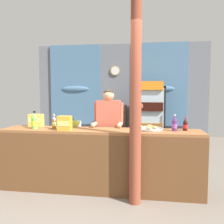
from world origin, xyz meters
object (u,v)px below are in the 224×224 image
object	(u,v)px
timber_post	(136,107)
bottle_shelf_rack	(117,127)
soda_bottle_grape_soda	(175,124)
snack_box_instant_noodle	(36,120)
soda_bottle_lime_soda	(35,121)
snack_box_choco_powder	(65,123)
stall_counter	(99,155)
plastic_lawn_chair	(73,137)
soda_bottle_iced_tea	(54,122)
pastry_tray	(149,128)
banana_bunch	(73,124)
soda_bottle_cola	(185,125)
shopkeeper	(109,124)
drink_fridge	(151,116)

from	to	relation	value
timber_post	bottle_shelf_rack	size ratio (longest dim) A/B	2.28
soda_bottle_grape_soda	snack_box_instant_noodle	world-z (taller)	soda_bottle_grape_soda
soda_bottle_lime_soda	snack_box_choco_powder	distance (m)	0.55
soda_bottle_grape_soda	snack_box_choco_powder	world-z (taller)	soda_bottle_grape_soda
stall_counter	soda_bottle_grape_soda	bearing A→B (deg)	6.88
timber_post	plastic_lawn_chair	world-z (taller)	timber_post
timber_post	soda_bottle_grape_soda	distance (m)	0.75
soda_bottle_iced_tea	soda_bottle_grape_soda	world-z (taller)	soda_bottle_grape_soda
pastry_tray	banana_bunch	distance (m)	1.26
soda_bottle_iced_tea	pastry_tray	distance (m)	1.51
pastry_tray	snack_box_choco_powder	bearing A→B (deg)	-167.85
bottle_shelf_rack	pastry_tray	xyz separation A→B (m)	(0.80, -2.38, 0.35)
stall_counter	soda_bottle_cola	bearing A→B (deg)	8.89
shopkeeper	drink_fridge	bearing A→B (deg)	66.04
plastic_lawn_chair	banana_bunch	size ratio (longest dim) A/B	3.27
timber_post	shopkeeper	distance (m)	1.03
bottle_shelf_rack	snack_box_choco_powder	xyz separation A→B (m)	(-0.47, -2.65, 0.44)
bottle_shelf_rack	soda_bottle_grape_soda	xyz separation A→B (m)	(1.18, -2.45, 0.44)
drink_fridge	soda_bottle_cola	size ratio (longest dim) A/B	8.81
shopkeeper	soda_bottle_cola	xyz separation A→B (m)	(1.24, -0.36, 0.05)
snack_box_choco_powder	pastry_tray	size ratio (longest dim) A/B	0.52
stall_counter	snack_box_instant_noodle	size ratio (longest dim) A/B	13.17
timber_post	snack_box_instant_noodle	bearing A→B (deg)	161.95
stall_counter	plastic_lawn_chair	distance (m)	2.16
snack_box_choco_powder	pastry_tray	distance (m)	1.30
drink_fridge	soda_bottle_iced_tea	size ratio (longest dim) A/B	7.69
bottle_shelf_rack	snack_box_instant_noodle	world-z (taller)	bottle_shelf_rack
soda_bottle_cola	drink_fridge	bearing A→B (deg)	103.07
snack_box_choco_powder	banana_bunch	xyz separation A→B (m)	(0.02, 0.38, -0.05)
drink_fridge	snack_box_choco_powder	distance (m)	2.70
snack_box_instant_noodle	pastry_tray	distance (m)	1.92
soda_bottle_iced_tea	pastry_tray	xyz separation A→B (m)	(1.50, 0.12, -0.08)
banana_bunch	drink_fridge	bearing A→B (deg)	56.08
soda_bottle_cola	pastry_tray	world-z (taller)	soda_bottle_cola
soda_bottle_iced_tea	snack_box_instant_noodle	distance (m)	0.46
soda_bottle_iced_tea	snack_box_instant_noodle	world-z (taller)	soda_bottle_iced_tea
soda_bottle_grape_soda	shopkeeper	bearing A→B (deg)	158.34
banana_bunch	plastic_lawn_chair	bearing A→B (deg)	108.18
soda_bottle_iced_tea	soda_bottle_grape_soda	distance (m)	1.89
soda_bottle_lime_soda	shopkeeper	bearing A→B (deg)	24.87
stall_counter	soda_bottle_lime_soda	world-z (taller)	soda_bottle_lime_soda
soda_bottle_grape_soda	snack_box_choco_powder	xyz separation A→B (m)	(-1.65, -0.20, 0.00)
soda_bottle_lime_soda	banana_bunch	distance (m)	0.62
plastic_lawn_chair	soda_bottle_lime_soda	xyz separation A→B (m)	(-0.04, -1.86, 0.60)
plastic_lawn_chair	soda_bottle_grape_soda	world-z (taller)	soda_bottle_grape_soda
banana_bunch	stall_counter	bearing A→B (deg)	-32.15
snack_box_instant_noodle	shopkeeper	bearing A→B (deg)	12.20
pastry_tray	soda_bottle_lime_soda	bearing A→B (deg)	-174.82
stall_counter	snack_box_instant_noodle	distance (m)	1.29
soda_bottle_cola	pastry_tray	xyz separation A→B (m)	(-0.55, 0.01, -0.07)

